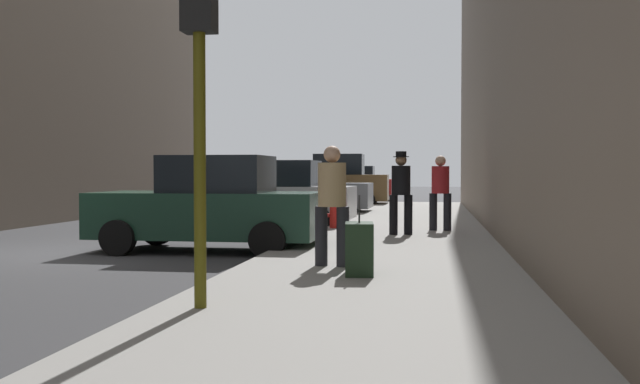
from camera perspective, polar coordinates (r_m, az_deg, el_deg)
The scene contains 14 objects.
ground_plane at distance 13.78m, azimuth -20.52°, elevation -4.69°, with size 120.00×120.00×0.00m, color #38383A.
sidewalk at distance 12.03m, azimuth 5.32°, elevation -5.14°, with size 4.00×40.00×0.15m, color gray.
parked_dark_green_sedan at distance 13.49m, azimuth -8.78°, elevation -1.12°, with size 4.20×2.07×1.79m.
parked_silver_sedan at distance 18.97m, azimuth -3.55°, elevation -0.32°, with size 4.25×2.15×1.79m.
parked_gray_coupe at distance 24.44m, azimuth -0.72°, elevation 0.12°, with size 4.23×2.12×1.79m.
parked_bronze_suv at distance 30.66m, azimuth 1.26°, elevation 0.77°, with size 4.64×2.14×2.25m.
parked_red_hatchback at distance 37.32m, azimuth 2.64°, elevation 0.64°, with size 4.22×2.10×1.79m.
fire_hydrant at distance 16.98m, azimuth 1.15°, elevation -1.73°, with size 0.42×0.22×0.70m.
traffic_light at distance 7.21m, azimuth -9.62°, elevation 11.73°, with size 0.32×0.32×3.60m.
pedestrian_in_tan_coat at distance 10.10m, azimuth 0.97°, elevation -0.57°, with size 0.52×0.46×1.71m.
pedestrian_in_red_jacket at distance 16.48m, azimuth 9.61°, elevation 0.26°, with size 0.51×0.43×1.71m.
pedestrian_with_fedora at distance 15.28m, azimuth 6.49°, elevation 0.29°, with size 0.53×0.49×1.78m.
rolling_suitcase at distance 9.30m, azimuth 3.16°, elevation -4.56°, with size 0.42×0.60×1.04m.
duffel_bag at distance 14.08m, azimuth 3.16°, elevation -3.27°, with size 0.32×0.44×0.28m.
Camera 1 is at (6.75, -11.92, 1.49)m, focal length 40.00 mm.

